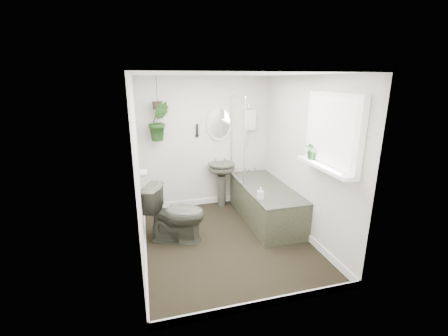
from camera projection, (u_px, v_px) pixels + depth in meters
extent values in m
cube|color=black|center=(227.00, 241.00, 4.35)|extent=(2.30, 2.80, 0.02)
cube|color=white|center=(227.00, 73.00, 3.69)|extent=(2.30, 2.80, 0.02)
cube|color=silver|center=(205.00, 143.00, 5.32)|extent=(2.30, 0.02, 2.30)
cube|color=silver|center=(269.00, 205.00, 2.71)|extent=(2.30, 0.02, 2.30)
cube|color=silver|center=(137.00, 171.00, 3.72)|extent=(0.02, 2.80, 2.30)
cube|color=silver|center=(304.00, 158.00, 4.31)|extent=(0.02, 2.80, 2.30)
cube|color=white|center=(227.00, 237.00, 4.33)|extent=(2.30, 2.80, 0.10)
cube|color=white|center=(250.00, 120.00, 5.34)|extent=(0.20, 0.10, 0.35)
ellipsoid|color=beige|center=(219.00, 123.00, 5.25)|extent=(0.46, 0.03, 0.62)
cylinder|color=black|center=(197.00, 130.00, 5.17)|extent=(0.04, 0.04, 0.22)
cylinder|color=white|center=(143.00, 173.00, 4.46)|extent=(0.11, 0.11, 0.11)
cube|color=white|center=(333.00, 132.00, 3.50)|extent=(0.08, 1.00, 0.90)
cube|color=white|center=(324.00, 167.00, 3.60)|extent=(0.18, 1.00, 0.04)
cube|color=white|center=(329.00, 132.00, 3.49)|extent=(0.01, 0.86, 0.76)
imported|color=#373A2F|center=(176.00, 213.00, 4.24)|extent=(0.93, 0.74, 0.83)
imported|color=black|center=(313.00, 149.00, 3.84)|extent=(0.27, 0.25, 0.25)
imported|color=black|center=(159.00, 121.00, 4.85)|extent=(0.37, 0.31, 0.63)
imported|color=#262323|center=(260.00, 193.00, 4.30)|extent=(0.09, 0.09, 0.18)
cylinder|color=#32241B|center=(158.00, 105.00, 4.77)|extent=(0.16, 0.16, 0.12)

